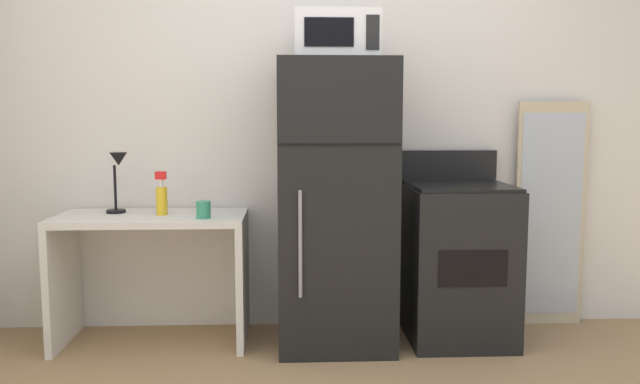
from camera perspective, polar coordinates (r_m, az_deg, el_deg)
The scene contains 9 objects.
wall_back_white at distance 4.03m, azimuth 1.80°, elevation 6.58°, with size 5.00×0.10×2.60m, color silver.
desk at distance 3.85m, azimuth -14.60°, elevation -5.39°, with size 1.07×0.54×0.75m.
desk_lamp at distance 3.89m, azimuth -17.46°, elevation 1.70°, with size 0.14×0.12×0.35m.
spray_bottle at distance 3.77m, azimuth -13.83°, elevation -0.49°, with size 0.06×0.06×0.25m.
coffee_mug at distance 3.61m, azimuth -10.27°, elevation -1.55°, with size 0.08×0.08×0.10m, color #338C66.
refrigerator at distance 3.67m, azimuth 1.38°, elevation -1.11°, with size 0.65×0.66×1.62m.
microwave at distance 3.65m, azimuth 1.45°, elevation 13.62°, with size 0.46×0.35×0.26m.
oven_range at distance 3.88m, azimuth 12.13°, elevation -6.00°, with size 0.59×0.61×1.10m.
leaning_mirror at distance 4.27m, azimuth 19.65°, elevation -1.87°, with size 0.44×0.03×1.40m.
Camera 1 is at (-0.31, -2.32, 1.31)m, focal length 36.19 mm.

